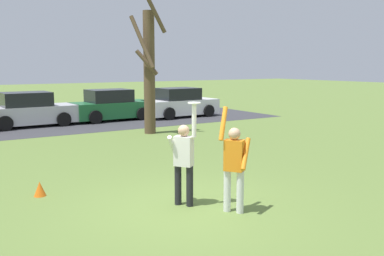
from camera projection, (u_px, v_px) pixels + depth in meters
ground_plane at (185, 208)px, 8.44m from camera, size 120.00×120.00×0.00m
person_catcher at (184, 158)px, 8.47m from camera, size 0.53×0.58×2.08m
person_defender at (234, 163)px, 8.07m from camera, size 0.63×0.66×2.04m
frisbee_disc at (194, 103)px, 8.22m from camera, size 0.25×0.25×0.02m
parked_car_silver at (29, 111)px, 19.64m from camera, size 4.16×2.14×1.59m
parked_car_green at (111, 106)px, 21.84m from camera, size 4.16×2.14×1.59m
parked_car_white at (180, 104)px, 23.30m from camera, size 4.16×2.14×1.59m
bare_tree_tall at (149, 69)px, 17.28m from camera, size 1.30×1.06×5.99m
field_cone_orange at (40, 189)px, 9.19m from camera, size 0.26×0.26×0.32m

